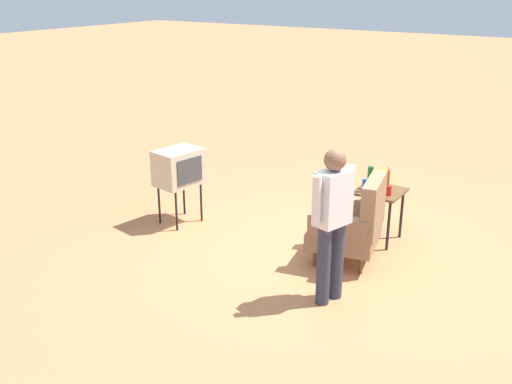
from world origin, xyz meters
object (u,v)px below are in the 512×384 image
at_px(tv_on_stand, 179,168).
at_px(person_standing, 332,217).
at_px(soda_can_red, 389,191).
at_px(bottle_tall_amber, 387,181).
at_px(bottle_wine_green, 370,179).
at_px(flower_vase, 384,175).
at_px(soda_can_blue, 365,184).
at_px(side_table, 380,198).
at_px(armchair, 353,222).

relative_size(tv_on_stand, person_standing, 0.63).
xyz_separation_m(soda_can_red, bottle_tall_amber, (-0.06, -0.06, 0.09)).
bearing_deg(bottle_wine_green, flower_vase, 162.33).
bearing_deg(flower_vase, bottle_wine_green, -17.67).
distance_m(person_standing, bottle_wine_green, 1.62).
relative_size(bottle_tall_amber, flower_vase, 1.13).
distance_m(person_standing, soda_can_blue, 1.70).
height_order(bottle_tall_amber, flower_vase, bottle_tall_amber).
height_order(side_table, bottle_tall_amber, bottle_tall_amber).
height_order(soda_can_red, bottle_tall_amber, bottle_tall_amber).
relative_size(tv_on_stand, flower_vase, 3.89).
height_order(tv_on_stand, soda_can_red, tv_on_stand).
distance_m(side_table, soda_can_blue, 0.26).
relative_size(person_standing, bottle_wine_green, 5.12).
distance_m(person_standing, bottle_tall_amber, 1.65).
bearing_deg(bottle_tall_amber, flower_vase, -151.12).
bearing_deg(side_table, soda_can_red, 53.05).
xyz_separation_m(tv_on_stand, bottle_tall_amber, (-0.89, 2.57, 0.04)).
bearing_deg(bottle_tall_amber, side_table, -119.17).
height_order(soda_can_blue, bottle_tall_amber, bottle_tall_amber).
relative_size(bottle_wine_green, soda_can_blue, 2.62).
bearing_deg(armchair, soda_can_red, 164.88).
relative_size(side_table, bottle_wine_green, 2.10).
distance_m(armchair, tv_on_stand, 2.48).
xyz_separation_m(armchair, bottle_wine_green, (-0.65, -0.09, 0.33)).
xyz_separation_m(side_table, tv_on_stand, (0.94, -2.47, 0.21)).
relative_size(side_table, person_standing, 0.41).
height_order(soda_can_red, flower_vase, flower_vase).
height_order(person_standing, soda_can_blue, person_standing).
xyz_separation_m(bottle_wine_green, flower_vase, (-0.26, 0.08, -0.01)).
bearing_deg(bottle_tall_amber, soda_can_blue, -91.04).
bearing_deg(soda_can_blue, person_standing, 12.10).
xyz_separation_m(tv_on_stand, flower_vase, (-1.10, 2.45, 0.04)).
bearing_deg(flower_vase, tv_on_stand, -65.87).
bearing_deg(person_standing, flower_vase, -174.37).
distance_m(soda_can_blue, flower_vase, 0.28).
distance_m(armchair, bottle_wine_green, 0.73).
bearing_deg(armchair, bottle_wine_green, -172.34).
bearing_deg(soda_can_blue, soda_can_red, 78.75).
height_order(armchair, person_standing, person_standing).
xyz_separation_m(armchair, soda_can_red, (-0.63, 0.17, 0.24)).
relative_size(side_table, bottle_tall_amber, 2.24).
relative_size(armchair, bottle_wine_green, 3.31).
bearing_deg(soda_can_red, soda_can_blue, -101.25).
relative_size(armchair, soda_can_red, 8.69).
height_order(side_table, bottle_wine_green, bottle_wine_green).
distance_m(armchair, person_standing, 1.06).
bearing_deg(bottle_tall_amber, armchair, -9.02).
relative_size(person_standing, flower_vase, 6.19).
xyz_separation_m(armchair, flower_vase, (-0.90, -0.00, 0.32)).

